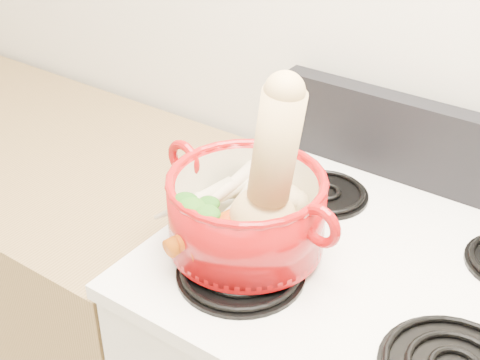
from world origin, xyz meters
The scene contains 22 objects.
cooktop centered at (0.00, 1.40, 0.93)m, with size 0.78×0.67×0.03m, color silver.
control_backsplash centered at (0.00, 1.70, 1.04)m, with size 0.76×0.05×0.18m, color black.
counter_left centered at (-1.07, 1.40, 0.45)m, with size 1.36×0.65×0.90m, color olive.
burner_front_left centered at (-0.19, 1.24, 0.96)m, with size 0.22×0.22×0.02m, color black.
burner_back_left centered at (-0.19, 1.54, 0.96)m, with size 0.17×0.17×0.02m, color black.
dutch_oven centered at (-0.22, 1.30, 1.04)m, with size 0.28×0.28×0.14m, color #93090B.
pot_handle_left centered at (-0.37, 1.32, 1.08)m, with size 0.08×0.08×0.02m, color #93090B.
pot_handle_right centered at (-0.07, 1.28, 1.08)m, with size 0.08×0.08×0.02m, color #93090B.
squash centered at (-0.18, 1.29, 1.14)m, with size 0.12×0.12×0.30m, color tan, non-canonical shape.
leek centered at (-0.20, 1.32, 1.13)m, with size 0.04×0.04×0.26m, color silver.
ginger centered at (-0.21, 1.39, 1.02)m, with size 0.09×0.07×0.05m, color tan.
parsnip_0 centered at (-0.26, 1.33, 1.02)m, with size 0.04×0.04×0.22m, color beige.
parsnip_1 centered at (-0.31, 1.33, 1.03)m, with size 0.04×0.04×0.18m, color #EDE6C0.
parsnip_2 centered at (-0.25, 1.32, 1.03)m, with size 0.04×0.04×0.18m, color beige.
parsnip_3 centered at (-0.32, 1.28, 1.04)m, with size 0.03×0.03×0.16m, color beige.
parsnip_4 centered at (-0.27, 1.37, 1.04)m, with size 0.05×0.05×0.23m, color beige.
parsnip_5 centered at (-0.28, 1.33, 1.05)m, with size 0.04×0.04×0.19m, color beige.
carrot_0 centered at (-0.23, 1.25, 1.02)m, with size 0.04×0.04×0.18m, color #C75009.
carrot_1 centered at (-0.26, 1.24, 1.02)m, with size 0.03×0.03×0.16m, color #BD5009.
carrot_2 centered at (-0.22, 1.28, 1.03)m, with size 0.03×0.03×0.15m, color #BB4909.
carrot_3 centered at (-0.24, 1.23, 1.03)m, with size 0.03×0.03×0.14m, color #CA3E0A.
carrot_4 centered at (-0.23, 1.26, 1.04)m, with size 0.03×0.03×0.17m, color #D0410A.
Camera 1 is at (0.32, 0.51, 1.70)m, focal length 50.00 mm.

